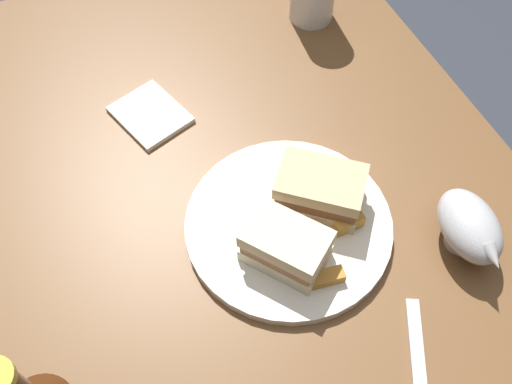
% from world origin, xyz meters
% --- Properties ---
extents(ground_plane, '(6.00, 6.00, 0.00)m').
position_xyz_m(ground_plane, '(0.00, 0.00, 0.00)').
color(ground_plane, '#333842').
extents(dining_table, '(1.06, 0.82, 0.77)m').
position_xyz_m(dining_table, '(0.00, 0.00, 0.39)').
color(dining_table, brown).
rests_on(dining_table, ground).
extents(plate, '(0.28, 0.28, 0.02)m').
position_xyz_m(plate, '(-0.11, -0.05, 0.78)').
color(plate, silver).
rests_on(plate, dining_table).
extents(sandwich_half_left, '(0.12, 0.12, 0.06)m').
position_xyz_m(sandwich_half_left, '(-0.15, -0.02, 0.82)').
color(sandwich_half_left, beige).
rests_on(sandwich_half_left, plate).
extents(sandwich_half_right, '(0.13, 0.13, 0.06)m').
position_xyz_m(sandwich_half_right, '(-0.09, -0.10, 0.82)').
color(sandwich_half_right, '#CCB284').
rests_on(sandwich_half_right, plate).
extents(potato_wedge_front, '(0.05, 0.03, 0.02)m').
position_xyz_m(potato_wedge_front, '(-0.15, -0.07, 0.80)').
color(potato_wedge_front, gold).
rests_on(potato_wedge_front, plate).
extents(potato_wedge_middle, '(0.02, 0.04, 0.02)m').
position_xyz_m(potato_wedge_middle, '(-0.14, -0.12, 0.80)').
color(potato_wedge_middle, gold).
rests_on(potato_wedge_middle, plate).
extents(potato_wedge_back, '(0.03, 0.06, 0.02)m').
position_xyz_m(potato_wedge_back, '(-0.20, -0.05, 0.80)').
color(potato_wedge_back, '#B77F33').
rests_on(potato_wedge_back, plate).
extents(gravy_boat, '(0.13, 0.08, 0.07)m').
position_xyz_m(gravy_boat, '(-0.22, -0.25, 0.82)').
color(gravy_boat, '#B7B7BC').
rests_on(gravy_boat, dining_table).
extents(napkin, '(0.13, 0.12, 0.01)m').
position_xyz_m(napkin, '(0.16, 0.06, 0.78)').
color(napkin, white).
rests_on(napkin, dining_table).
extents(fork, '(0.17, 0.09, 0.01)m').
position_xyz_m(fork, '(-0.34, -0.11, 0.78)').
color(fork, silver).
rests_on(fork, dining_table).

